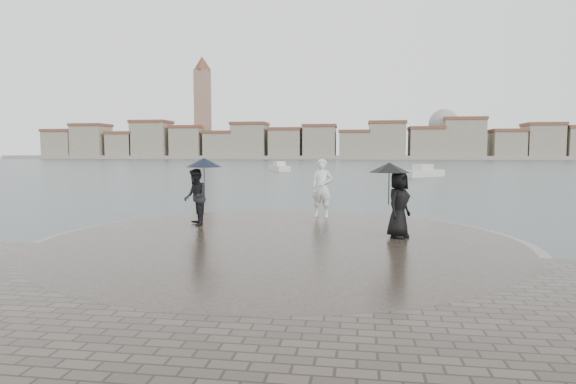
# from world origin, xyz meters

# --- Properties ---
(ground) EXTENTS (400.00, 400.00, 0.00)m
(ground) POSITION_xyz_m (0.00, 0.00, 0.00)
(ground) COLOR #2B3835
(ground) RESTS_ON ground
(kerb_ring) EXTENTS (12.50, 12.50, 0.32)m
(kerb_ring) POSITION_xyz_m (0.00, 3.50, 0.16)
(kerb_ring) COLOR gray
(kerb_ring) RESTS_ON ground
(quay_tip) EXTENTS (11.90, 11.90, 0.36)m
(quay_tip) POSITION_xyz_m (0.00, 3.50, 0.18)
(quay_tip) COLOR #2D261E
(quay_tip) RESTS_ON ground
(statue) EXTENTS (0.79, 0.58, 1.99)m
(statue) POSITION_xyz_m (0.74, 7.72, 1.35)
(statue) COLOR silver
(statue) RESTS_ON quay_tip
(visitor_left) EXTENTS (1.29, 1.18, 2.04)m
(visitor_left) POSITION_xyz_m (-2.85, 5.36, 1.50)
(visitor_left) COLOR black
(visitor_left) RESTS_ON quay_tip
(visitor_right) EXTENTS (1.25, 1.15, 1.95)m
(visitor_right) POSITION_xyz_m (2.94, 4.06, 1.49)
(visitor_right) COLOR black
(visitor_right) RESTS_ON quay_tip
(far_skyline) EXTENTS (260.00, 20.00, 37.00)m
(far_skyline) POSITION_xyz_m (-6.29, 160.71, 5.61)
(far_skyline) COLOR gray
(far_skyline) RESTS_ON ground
(boats) EXTENTS (21.54, 18.42, 1.50)m
(boats) POSITION_xyz_m (-0.17, 48.80, 0.38)
(boats) COLOR beige
(boats) RESTS_ON ground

